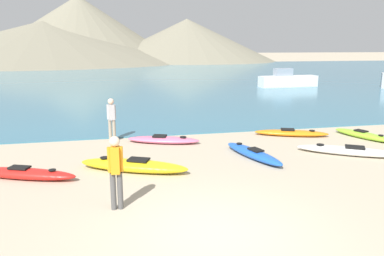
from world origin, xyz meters
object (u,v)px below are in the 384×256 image
(moored_boat_0, at_px, (287,80))
(kayak_on_sand_3, at_px, (163,140))
(kayak_on_sand_2, at_px, (291,133))
(kayak_on_sand_1, at_px, (349,151))
(kayak_on_sand_7, at_px, (253,153))
(person_near_foreground, at_px, (116,168))
(kayak_on_sand_4, at_px, (133,165))
(kayak_on_sand_5, at_px, (364,135))
(kayak_on_sand_6, at_px, (25,174))
(person_near_waterline, at_px, (112,117))

(moored_boat_0, bearing_deg, kayak_on_sand_3, -128.70)
(moored_boat_0, bearing_deg, kayak_on_sand_2, -116.21)
(kayak_on_sand_1, relative_size, kayak_on_sand_3, 1.15)
(kayak_on_sand_7, xyz_separation_m, person_near_foreground, (-4.63, -3.18, 0.85))
(kayak_on_sand_1, relative_size, kayak_on_sand_4, 0.99)
(kayak_on_sand_4, distance_m, kayak_on_sand_5, 9.79)
(kayak_on_sand_7, bearing_deg, moored_boat_0, 60.53)
(kayak_on_sand_1, distance_m, kayak_on_sand_3, 6.82)
(kayak_on_sand_2, distance_m, kayak_on_sand_6, 10.40)
(kayak_on_sand_6, bearing_deg, kayak_on_sand_2, 17.50)
(kayak_on_sand_1, relative_size, moored_boat_0, 0.61)
(kayak_on_sand_1, height_order, kayak_on_sand_6, kayak_on_sand_6)
(kayak_on_sand_7, bearing_deg, person_near_foreground, -145.56)
(person_near_foreground, bearing_deg, kayak_on_sand_6, 133.44)
(person_near_waterline, distance_m, moored_boat_0, 23.38)
(kayak_on_sand_5, bearing_deg, person_near_foreground, -154.85)
(kayak_on_sand_6, distance_m, kayak_on_sand_7, 7.17)
(kayak_on_sand_1, bearing_deg, kayak_on_sand_6, -179.38)
(moored_boat_0, bearing_deg, kayak_on_sand_4, -126.73)
(kayak_on_sand_4, bearing_deg, kayak_on_sand_1, 1.00)
(kayak_on_sand_4, relative_size, kayak_on_sand_5, 1.25)
(kayak_on_sand_1, bearing_deg, kayak_on_sand_4, -179.00)
(kayak_on_sand_4, height_order, kayak_on_sand_6, kayak_on_sand_4)
(kayak_on_sand_4, bearing_deg, kayak_on_sand_2, 24.70)
(kayak_on_sand_7, bearing_deg, kayak_on_sand_4, -172.59)
(kayak_on_sand_1, xyz_separation_m, person_near_foreground, (-8.06, -2.78, 0.86))
(kayak_on_sand_2, height_order, kayak_on_sand_6, kayak_on_sand_6)
(kayak_on_sand_2, height_order, moored_boat_0, moored_boat_0)
(kayak_on_sand_2, distance_m, kayak_on_sand_4, 7.53)
(kayak_on_sand_1, bearing_deg, kayak_on_sand_3, 153.74)
(kayak_on_sand_2, xyz_separation_m, kayak_on_sand_7, (-2.77, -2.62, 0.02))
(kayak_on_sand_3, xyz_separation_m, kayak_on_sand_4, (-1.38, -3.15, 0.05))
(kayak_on_sand_7, xyz_separation_m, moored_boat_0, (11.47, 20.30, 0.50))
(kayak_on_sand_1, xyz_separation_m, kayak_on_sand_6, (-10.58, -0.11, 0.02))
(kayak_on_sand_5, bearing_deg, kayak_on_sand_3, 172.72)
(kayak_on_sand_1, xyz_separation_m, person_near_waterline, (-8.06, 3.75, 0.85))
(kayak_on_sand_2, distance_m, kayak_on_sand_5, 2.91)
(kayak_on_sand_1, bearing_deg, moored_boat_0, 68.76)
(kayak_on_sand_6, height_order, person_near_waterline, person_near_waterline)
(kayak_on_sand_5, height_order, kayak_on_sand_6, kayak_on_sand_6)
(kayak_on_sand_3, bearing_deg, kayak_on_sand_4, -113.67)
(kayak_on_sand_1, distance_m, kayak_on_sand_6, 10.58)
(kayak_on_sand_7, bearing_deg, kayak_on_sand_3, 135.79)
(person_near_waterline, bearing_deg, kayak_on_sand_7, -35.88)
(kayak_on_sand_3, distance_m, kayak_on_sand_7, 3.76)
(kayak_on_sand_4, relative_size, kayak_on_sand_6, 1.10)
(kayak_on_sand_2, xyz_separation_m, moored_boat_0, (8.70, 17.68, 0.52))
(kayak_on_sand_2, relative_size, kayak_on_sand_7, 1.02)
(kayak_on_sand_6, relative_size, person_near_foreground, 1.78)
(kayak_on_sand_2, height_order, kayak_on_sand_7, kayak_on_sand_7)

